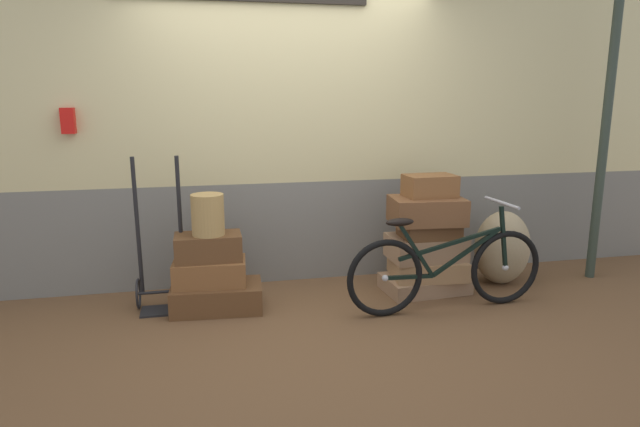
% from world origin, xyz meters
% --- Properties ---
extents(ground, '(9.70, 5.20, 0.06)m').
position_xyz_m(ground, '(0.00, 0.00, -0.03)').
color(ground, brown).
extents(station_building, '(7.70, 0.74, 2.91)m').
position_xyz_m(station_building, '(0.01, 0.85, 1.46)').
color(station_building, slate).
rests_on(station_building, ground).
extents(suitcase_0, '(0.72, 0.45, 0.21)m').
position_xyz_m(suitcase_0, '(-0.67, 0.18, 0.10)').
color(suitcase_0, brown).
rests_on(suitcase_0, ground).
extents(suitcase_1, '(0.58, 0.37, 0.19)m').
position_xyz_m(suitcase_1, '(-0.71, 0.21, 0.30)').
color(suitcase_1, brown).
rests_on(suitcase_1, suitcase_0).
extents(suitcase_2, '(0.51, 0.30, 0.20)m').
position_xyz_m(suitcase_2, '(-0.72, 0.23, 0.50)').
color(suitcase_2, brown).
rests_on(suitcase_2, suitcase_1).
extents(suitcase_3, '(0.73, 0.49, 0.13)m').
position_xyz_m(suitcase_3, '(1.09, 0.23, 0.06)').
color(suitcase_3, '#937051').
rests_on(suitcase_3, ground).
extents(suitcase_4, '(0.65, 0.51, 0.16)m').
position_xyz_m(suitcase_4, '(1.11, 0.23, 0.21)').
color(suitcase_4, '#9E754C').
rests_on(suitcase_4, suitcase_3).
extents(suitcase_5, '(0.62, 0.41, 0.20)m').
position_xyz_m(suitcase_5, '(1.09, 0.23, 0.39)').
color(suitcase_5, '#937051').
rests_on(suitcase_5, suitcase_4).
extents(suitcase_6, '(0.47, 0.33, 0.12)m').
position_xyz_m(suitcase_6, '(1.09, 0.19, 0.55)').
color(suitcase_6, brown).
rests_on(suitcase_6, suitcase_5).
extents(suitcase_7, '(0.62, 0.45, 0.22)m').
position_xyz_m(suitcase_7, '(1.07, 0.19, 0.72)').
color(suitcase_7, brown).
rests_on(suitcase_7, suitcase_6).
extents(suitcase_8, '(0.42, 0.28, 0.18)m').
position_xyz_m(suitcase_8, '(1.10, 0.24, 0.91)').
color(suitcase_8, brown).
rests_on(suitcase_8, suitcase_7).
extents(wicker_basket, '(0.25, 0.25, 0.32)m').
position_xyz_m(wicker_basket, '(-0.71, 0.21, 0.76)').
color(wicker_basket, '#A8844C').
rests_on(wicker_basket, suitcase_2).
extents(luggage_trolley, '(0.40, 0.34, 1.20)m').
position_xyz_m(luggage_trolley, '(-1.08, 0.32, 0.30)').
color(luggage_trolley, black).
rests_on(luggage_trolley, ground).
extents(burlap_sack, '(0.49, 0.42, 0.65)m').
position_xyz_m(burlap_sack, '(1.83, 0.27, 0.33)').
color(burlap_sack, '#9E8966').
rests_on(burlap_sack, ground).
extents(bicycle, '(1.63, 0.46, 0.85)m').
position_xyz_m(bicycle, '(1.08, -0.20, 0.33)').
color(bicycle, black).
rests_on(bicycle, ground).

